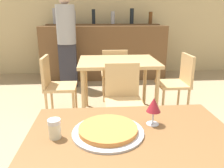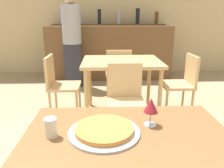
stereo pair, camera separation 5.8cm
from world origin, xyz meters
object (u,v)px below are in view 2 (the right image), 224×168
at_px(cheese_shaker, 51,127).
at_px(chair_far_side_right, 183,81).
at_px(pizza_tray, 104,130).
at_px(person_standing, 72,38).
at_px(chair_far_side_front, 125,96).
at_px(chair_far_side_left, 59,82).
at_px(chair_far_side_back, 118,71).
at_px(wine_glass, 151,106).

bearing_deg(cheese_shaker, chair_far_side_right, 53.38).
height_order(pizza_tray, person_standing, person_standing).
relative_size(chair_far_side_front, chair_far_side_right, 1.00).
distance_m(chair_far_side_front, chair_far_side_right, 1.00).
relative_size(chair_far_side_front, person_standing, 0.48).
relative_size(pizza_tray, cheese_shaker, 3.73).
bearing_deg(chair_far_side_left, cheese_shaker, -169.55).
bearing_deg(chair_far_side_back, chair_far_side_left, 34.23).
relative_size(chair_far_side_right, wine_glass, 5.20).
bearing_deg(wine_glass, cheese_shaker, -168.87).
distance_m(chair_far_side_back, cheese_shaker, 2.42).
distance_m(chair_far_side_back, pizza_tray, 2.36).
xyz_separation_m(chair_far_side_back, person_standing, (-0.81, 0.77, 0.45)).
xyz_separation_m(chair_far_side_back, chair_far_side_left, (-0.83, -0.56, 0.00)).
bearing_deg(person_standing, wine_glass, -74.51).
distance_m(chair_far_side_right, cheese_shaker, 2.25).
xyz_separation_m(chair_far_side_front, wine_glass, (0.03, -1.12, 0.37)).
relative_size(chair_far_side_back, person_standing, 0.48).
xyz_separation_m(chair_far_side_front, cheese_shaker, (-0.50, -1.22, 0.30)).
bearing_deg(chair_far_side_front, person_standing, 113.15).
distance_m(chair_far_side_front, person_standing, 2.11).
bearing_deg(person_standing, cheese_shaker, -84.31).
distance_m(person_standing, wine_glass, 3.13).
height_order(chair_far_side_back, pizza_tray, chair_far_side_back).
distance_m(chair_far_side_front, wine_glass, 1.18).
relative_size(chair_far_side_front, chair_far_side_back, 1.00).
bearing_deg(wine_glass, person_standing, 105.49).
bearing_deg(wine_glass, pizza_tray, -162.54).
distance_m(chair_far_side_left, cheese_shaker, 1.84).
xyz_separation_m(chair_far_side_right, cheese_shaker, (-1.33, -1.79, 0.30)).
bearing_deg(person_standing, chair_far_side_right, -39.06).
distance_m(chair_far_side_front, chair_far_side_left, 1.00).
xyz_separation_m(chair_far_side_left, chair_far_side_right, (1.66, 0.00, 0.00)).
distance_m(pizza_tray, wine_glass, 0.29).
bearing_deg(wine_glass, chair_far_side_back, 90.64).
height_order(chair_far_side_right, person_standing, person_standing).
bearing_deg(chair_far_side_front, wine_glass, -88.71).
distance_m(chair_far_side_right, pizza_tray, 2.08).
height_order(chair_far_side_left, cheese_shaker, cheese_shaker).
bearing_deg(chair_far_side_front, cheese_shaker, -112.20).
height_order(chair_far_side_back, chair_far_side_right, same).
bearing_deg(pizza_tray, cheese_shaker, -175.25).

